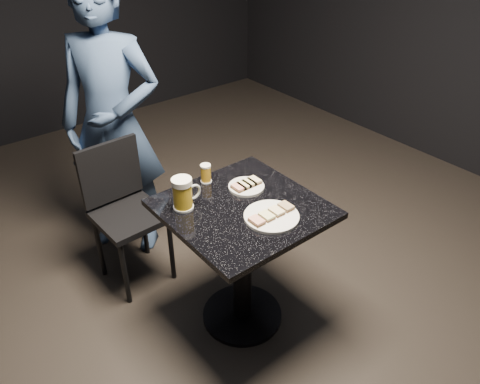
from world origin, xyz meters
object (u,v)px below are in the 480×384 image
(plate_large, at_px, (271,216))
(plate_small, at_px, (246,187))
(beer_tumbler, at_px, (206,173))
(patron, at_px, (113,124))
(chair, at_px, (124,205))
(beer_mug, at_px, (183,193))
(table, at_px, (242,246))

(plate_large, xyz_separation_m, plate_small, (0.07, 0.27, 0.00))
(plate_small, relative_size, beer_tumbler, 1.85)
(plate_large, relative_size, patron, 0.15)
(patron, relative_size, chair, 2.00)
(beer_mug, relative_size, beer_tumbler, 1.61)
(plate_small, distance_m, beer_mug, 0.35)
(chair, bearing_deg, table, -67.51)
(plate_large, height_order, beer_mug, beer_mug)
(patron, relative_size, beer_tumbler, 17.38)
(beer_mug, distance_m, beer_tumbler, 0.25)
(plate_large, xyz_separation_m, beer_tumbler, (-0.05, 0.44, 0.04))
(plate_small, height_order, beer_tumbler, beer_tumbler)
(beer_tumbler, bearing_deg, table, -88.67)
(plate_large, xyz_separation_m, beer_mug, (-0.27, 0.32, 0.07))
(plate_large, relative_size, beer_tumbler, 2.60)
(patron, relative_size, beer_mug, 10.78)
(beer_mug, bearing_deg, beer_tumbler, 30.31)
(plate_small, xyz_separation_m, beer_tumbler, (-0.12, 0.18, 0.04))
(chair, bearing_deg, patron, 65.88)
(plate_large, bearing_deg, table, 106.12)
(plate_small, xyz_separation_m, patron, (-0.27, 0.91, 0.09))
(patron, distance_m, chair, 0.49)
(beer_mug, distance_m, chair, 0.65)
(table, height_order, chair, chair)
(patron, bearing_deg, chair, -65.34)
(table, xyz_separation_m, beer_tumbler, (-0.01, 0.29, 0.29))
(plate_large, distance_m, table, 0.30)
(table, xyz_separation_m, chair, (-0.30, 0.71, -0.01))
(table, height_order, beer_mug, beer_mug)
(patron, bearing_deg, plate_large, -31.50)
(table, height_order, beer_tumbler, beer_tumbler)
(plate_large, distance_m, plate_small, 0.28)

